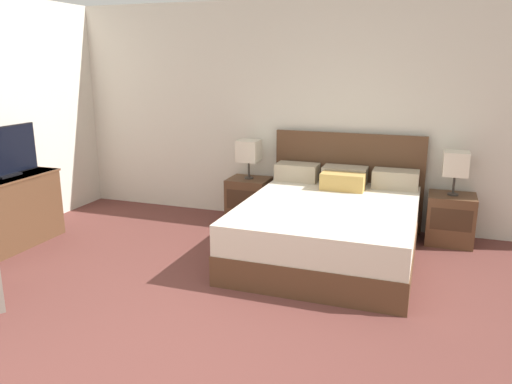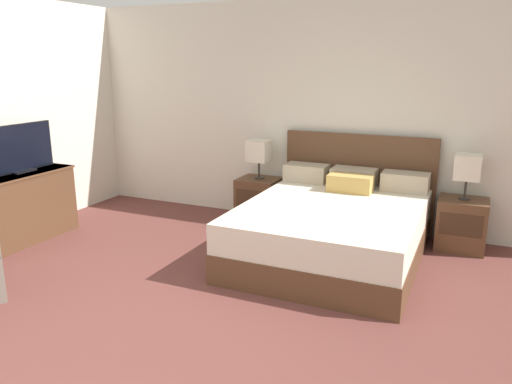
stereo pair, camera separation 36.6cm
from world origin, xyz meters
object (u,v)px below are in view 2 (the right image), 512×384
object	(u,v)px
nightstand_right	(461,224)
table_lamp_right	(468,168)
table_lamp_left	(259,151)
bed	(334,227)
nightstand_left	(259,200)
tv	(19,149)
dresser	(19,206)

from	to	relation	value
nightstand_right	table_lamp_right	world-z (taller)	table_lamp_right
table_lamp_left	table_lamp_right	bearing A→B (deg)	0.00
bed	table_lamp_right	distance (m)	1.49
table_lamp_left	bed	bearing A→B (deg)	-33.19
nightstand_left	nightstand_right	world-z (taller)	same
nightstand_left	tv	world-z (taller)	tv
table_lamp_left	tv	world-z (taller)	tv
nightstand_left	table_lamp_right	world-z (taller)	table_lamp_right
nightstand_left	dresser	distance (m)	2.70
bed	nightstand_left	size ratio (longest dim) A/B	3.91
table_lamp_right	dresser	distance (m)	4.74
table_lamp_right	bed	bearing A→B (deg)	-146.80
table_lamp_right	tv	xyz separation A→B (m)	(-4.40, -1.61, 0.13)
table_lamp_left	table_lamp_right	xyz separation A→B (m)	(2.31, 0.00, 0.00)
nightstand_left	tv	xyz separation A→B (m)	(-2.09, -1.61, 0.73)
bed	nightstand_left	distance (m)	1.38
bed	nightstand_left	world-z (taller)	bed
nightstand_left	dresser	world-z (taller)	dresser
nightstand_right	table_lamp_left	bearing A→B (deg)	179.96
table_lamp_left	nightstand_right	bearing A→B (deg)	-0.04
table_lamp_right	table_lamp_left	bearing A→B (deg)	180.00
bed	nightstand_right	size ratio (longest dim) A/B	3.91
table_lamp_left	dresser	distance (m)	2.74
nightstand_left	tv	distance (m)	2.74
nightstand_right	tv	bearing A→B (deg)	-159.86
bed	table_lamp_right	xyz separation A→B (m)	(1.15, 0.75, 0.56)
bed	nightstand_right	distance (m)	1.38
bed	tv	xyz separation A→B (m)	(-3.24, -0.86, 0.69)
table_lamp_left	table_lamp_right	world-z (taller)	same
nightstand_right	dresser	bearing A→B (deg)	-158.87
nightstand_left	bed	bearing A→B (deg)	-33.14
nightstand_right	tv	xyz separation A→B (m)	(-4.40, -1.61, 0.73)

